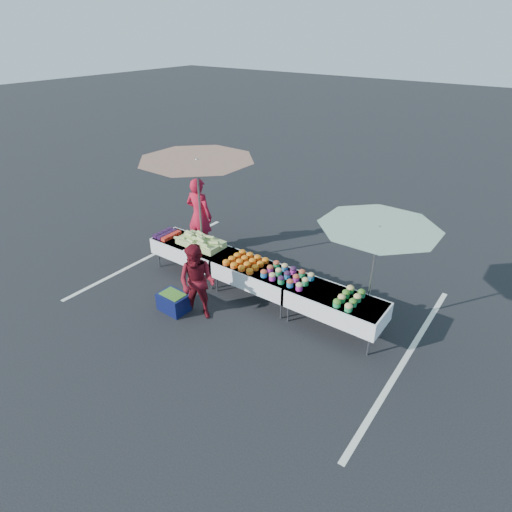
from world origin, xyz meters
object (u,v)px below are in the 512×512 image
Objects in this scene: table_left at (192,250)px; umbrella_right at (378,236)px; table_right at (335,304)px; vendor at (199,215)px; table_center at (256,274)px; customer at (197,282)px; umbrella_left at (197,169)px; storage_bin at (174,302)px.

umbrella_right is at bearing 5.63° from table_left.
table_left is at bearing 180.00° from table_right.
table_left is 0.68× the size of umbrella_right.
table_left is at bearing 115.68° from vendor.
customer is at bearing -114.30° from table_center.
umbrella_right is (2.79, 1.57, 1.16)m from customer.
umbrella_left is at bearing 180.00° from umbrella_right.
table_center is 0.57× the size of umbrella_left.
table_right reaches higher than storage_bin.
umbrella_left is 4.13m from umbrella_right.
table_left is 1.74m from customer.
table_center is (1.80, 0.00, 0.00)m from table_left.
table_right is at bearing 0.00° from table_center.
storage_bin is (-2.88, -1.33, -0.39)m from table_right.
table_right is at bearing 0.00° from table_left.
vendor is 2.82m from customer.
customer is (-2.33, -1.17, 0.19)m from table_right.
storage_bin is (0.77, -1.73, -2.15)m from umbrella_left.
umbrella_left reaches higher than customer.
table_right is at bearing 8.74° from customer.
umbrella_left is at bearing 173.75° from table_right.
umbrella_right is 4.56× the size of storage_bin.
customer is 3.41m from umbrella_right.
umbrella_left is (-3.65, 0.40, 1.77)m from table_right.
vendor is 0.70× the size of umbrella_right.
table_left is 0.98× the size of vendor.
vendor is 4.79m from umbrella_right.
table_left is at bearing 119.31° from customer.
table_right is (3.60, 0.00, 0.00)m from table_left.
customer is at bearing -42.71° from table_left.
table_center reaches higher than storage_bin.
customer is at bearing -150.59° from umbrella_right.
storage_bin is at bearing -65.91° from umbrella_left.
umbrella_right is (4.11, -0.00, -0.42)m from umbrella_left.
vendor is 1.23× the size of customer.
customer is at bearing -49.97° from umbrella_left.
table_left is 1.56m from storage_bin.
table_right is at bearing -139.00° from umbrella_right.
table_left is 0.57× the size of umbrella_left.
table_right is 0.68× the size of umbrella_right.
table_right is at bearing -6.25° from umbrella_left.
table_center is 0.68× the size of umbrella_right.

